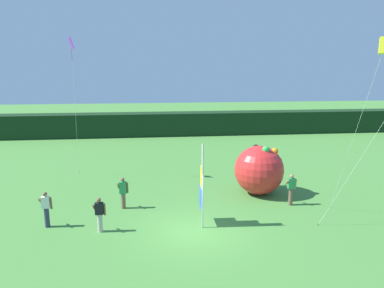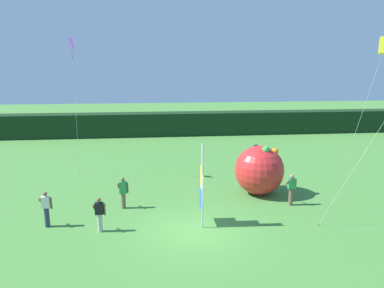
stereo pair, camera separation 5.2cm
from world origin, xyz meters
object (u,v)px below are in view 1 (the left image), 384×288
banner_flag (202,186)px  person_mid_field (123,192)px  person_far_right (291,189)px  inflatable_balloon (259,170)px  person_far_left (100,214)px  person_near_banner (46,208)px  kite_purple_diamond_2 (72,56)px

banner_flag → person_mid_field: (-3.70, 2.43, -0.99)m
person_far_right → person_mid_field: bearing=176.4°
banner_flag → inflatable_balloon: bearing=44.5°
person_mid_field → inflatable_balloon: size_ratio=0.57×
person_mid_field → person_far_right: (8.70, -0.55, 0.02)m
person_far_left → inflatable_balloon: bearing=25.2°
person_mid_field → person_far_left: 2.72m
person_near_banner → person_far_right: person_far_right is taller
banner_flag → person_far_left: size_ratio=2.47×
person_far_left → kite_purple_diamond_2: bearing=106.5°
person_mid_field → kite_purple_diamond_2: 9.38m
kite_purple_diamond_2 → person_near_banner: bearing=-90.5°
person_near_banner → person_mid_field: (3.27, 1.83, -0.01)m
person_near_banner → person_far_left: size_ratio=1.06×
person_far_left → person_far_right: 9.74m
person_far_right → inflatable_balloon: inflatable_balloon is taller
banner_flag → person_mid_field: bearing=146.8°
person_mid_field → inflatable_balloon: bearing=10.1°
banner_flag → person_far_right: (4.99, 1.88, -0.97)m
person_far_left → inflatable_balloon: 9.25m
person_far_right → inflatable_balloon: (-1.16, 1.88, 0.51)m
person_far_right → inflatable_balloon: size_ratio=0.58×
person_far_right → kite_purple_diamond_2: size_ratio=0.19×
person_near_banner → person_far_right: size_ratio=0.99×
person_mid_field → person_far_right: 8.71m
person_far_left → inflatable_balloon: inflatable_balloon is taller
person_near_banner → person_far_right: (11.97, 1.28, 0.01)m
person_far_right → banner_flag: bearing=-159.3°
person_mid_field → person_far_right: size_ratio=0.98×
banner_flag → person_mid_field: 4.54m
inflatable_balloon → person_far_right: bearing=-58.3°
person_near_banner → kite_purple_diamond_2: bearing=89.5°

